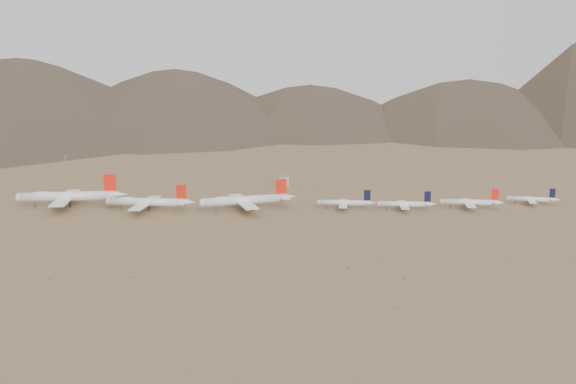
{
  "coord_description": "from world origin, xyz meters",
  "views": [
    {
      "loc": [
        18.94,
        -416.43,
        97.86
      ],
      "look_at": [
        30.86,
        30.0,
        11.96
      ],
      "focal_mm": 40.0,
      "sensor_mm": 36.0,
      "label": 1
    }
  ],
  "objects_px": {
    "widebody_centre": "(147,202)",
    "control_tower": "(284,180)",
    "widebody_east": "(245,200)",
    "narrowbody_b": "(406,204)",
    "widebody_west": "(68,196)",
    "narrowbody_a": "(346,203)"
  },
  "relations": [
    {
      "from": "widebody_east",
      "to": "control_tower",
      "type": "distance_m",
      "value": 98.91
    },
    {
      "from": "control_tower",
      "to": "narrowbody_a",
      "type": "bearing_deg",
      "value": -65.78
    },
    {
      "from": "widebody_west",
      "to": "control_tower",
      "type": "relative_size",
      "value": 6.54
    },
    {
      "from": "widebody_west",
      "to": "control_tower",
      "type": "distance_m",
      "value": 176.82
    },
    {
      "from": "widebody_east",
      "to": "narrowbody_a",
      "type": "distance_m",
      "value": 71.26
    },
    {
      "from": "widebody_east",
      "to": "control_tower",
      "type": "height_order",
      "value": "widebody_east"
    },
    {
      "from": "widebody_east",
      "to": "narrowbody_a",
      "type": "relative_size",
      "value": 1.62
    },
    {
      "from": "widebody_centre",
      "to": "widebody_east",
      "type": "xyz_separation_m",
      "value": [
        68.22,
        1.46,
        0.6
      ]
    },
    {
      "from": "widebody_centre",
      "to": "narrowbody_a",
      "type": "bearing_deg",
      "value": 8.33
    },
    {
      "from": "narrowbody_b",
      "to": "control_tower",
      "type": "relative_size",
      "value": 3.47
    },
    {
      "from": "narrowbody_a",
      "to": "widebody_west",
      "type": "bearing_deg",
      "value": -176.49
    },
    {
      "from": "narrowbody_a",
      "to": "widebody_centre",
      "type": "bearing_deg",
      "value": -171.93
    },
    {
      "from": "widebody_centre",
      "to": "narrowbody_b",
      "type": "distance_m",
      "value": 181.36
    },
    {
      "from": "widebody_east",
      "to": "narrowbody_a",
      "type": "bearing_deg",
      "value": -14.82
    },
    {
      "from": "widebody_west",
      "to": "narrowbody_b",
      "type": "relative_size",
      "value": 1.89
    },
    {
      "from": "narrowbody_b",
      "to": "control_tower",
      "type": "height_order",
      "value": "narrowbody_b"
    },
    {
      "from": "widebody_west",
      "to": "narrowbody_a",
      "type": "xyz_separation_m",
      "value": [
        198.68,
        -11.36,
        -3.51
      ]
    },
    {
      "from": "widebody_west",
      "to": "narrowbody_b",
      "type": "bearing_deg",
      "value": -9.4
    },
    {
      "from": "widebody_centre",
      "to": "widebody_east",
      "type": "bearing_deg",
      "value": 8.27
    },
    {
      "from": "narrowbody_a",
      "to": "control_tower",
      "type": "distance_m",
      "value": 101.68
    },
    {
      "from": "control_tower",
      "to": "narrowbody_b",
      "type": "bearing_deg",
      "value": -49.51
    },
    {
      "from": "widebody_centre",
      "to": "control_tower",
      "type": "relative_size",
      "value": 5.37
    }
  ]
}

